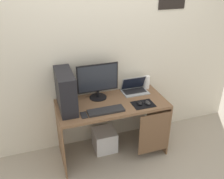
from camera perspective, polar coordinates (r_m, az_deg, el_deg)
ground_plane at (r=3.42m, az=0.00°, el=-13.89°), size 8.00×8.00×0.00m
wall_back at (r=3.06m, az=-2.05°, el=9.16°), size 4.00×0.05×2.60m
desk at (r=3.06m, az=0.38°, el=-5.67°), size 1.33×0.61×0.74m
pc_tower at (r=2.81m, az=-10.68°, el=-0.33°), size 0.18×0.49×0.45m
monitor at (r=2.98m, az=-3.32°, el=1.97°), size 0.51×0.21×0.45m
laptop at (r=3.23m, az=5.21°, el=0.16°), size 0.33×0.22×0.20m
speaker at (r=3.32m, az=8.03°, el=1.70°), size 0.08×0.08×0.18m
keyboard at (r=2.81m, az=-1.40°, el=-4.91°), size 0.42×0.14×0.02m
mousepad at (r=2.97m, az=7.23°, el=-3.40°), size 0.26×0.20×0.00m
mouse_left at (r=2.95m, az=6.38°, el=-3.13°), size 0.06×0.10×0.03m
mouse_right at (r=2.97m, az=8.25°, el=-3.05°), size 0.06×0.10×0.03m
cell_phone at (r=2.76m, az=-6.52°, el=-5.92°), size 0.07×0.13×0.01m
subwoofer at (r=3.36m, az=-1.73°, el=-11.58°), size 0.29×0.29×0.29m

